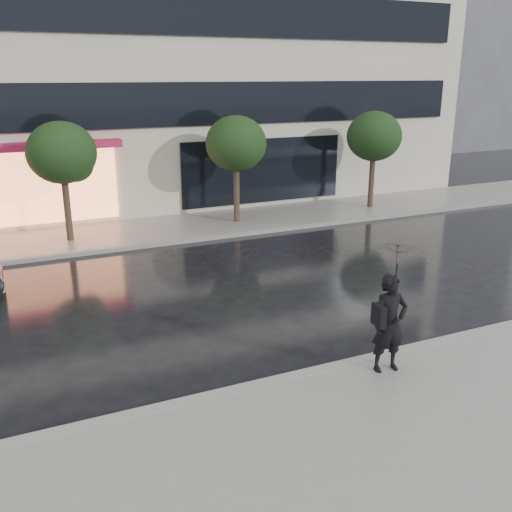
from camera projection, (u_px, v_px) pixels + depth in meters
ground at (291, 353)px, 11.52m from camera, size 120.00×120.00×0.00m
sidewalk_near at (391, 441)px, 8.68m from camera, size 60.00×4.50×0.12m
sidewalk_far at (157, 230)px, 20.38m from camera, size 60.00×3.50×0.12m
curb_near at (316, 373)px, 10.63m from camera, size 60.00×0.25×0.14m
curb_far at (171, 242)px, 18.86m from camera, size 60.00×0.25×0.14m
bg_building_right at (422, 38)px, 43.61m from camera, size 12.00×12.00×16.00m
tree_mid_west at (64, 155)px, 18.15m from camera, size 2.20×2.20×3.99m
tree_mid_east at (237, 145)px, 20.52m from camera, size 2.20×2.20×3.99m
tree_far_east at (375, 138)px, 22.89m from camera, size 2.20×2.20×3.99m
pedestrian_with_umbrella at (393, 294)px, 10.21m from camera, size 0.94×0.95×2.46m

